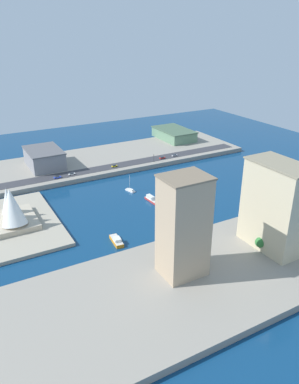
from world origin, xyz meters
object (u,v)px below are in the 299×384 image
ferry_yellow_fast (269,181)px  hatchback_blue (57,177)px  water_taxi_orange (116,240)px  office_block_beige (276,206)px  tugboat_red (151,199)px  terminal_long_green (174,134)px  apartment_midrise_tan (183,227)px  sailboat_small_white (130,190)px  sedan_silver (175,155)px  van_white (72,174)px  ferry_white_commuter (184,176)px  opera_landmark (11,209)px  pickup_red (162,158)px  taxi_yellow_cab (114,166)px  traffic_light_waterfront (154,157)px  warehouse_low_gray (44,158)px

ferry_yellow_fast → hatchback_blue: (77.24, 133.78, 2.29)m
water_taxi_orange → office_block_beige: bearing=-125.1°
tugboat_red → ferry_yellow_fast: bearing=-100.6°
terminal_long_green → apartment_midrise_tan: (-186.70, 114.76, 18.39)m
sailboat_small_white → sedan_silver: size_ratio=2.41×
water_taxi_orange → van_white: size_ratio=2.82×
hatchback_blue → ferry_white_commuter: bearing=-114.9°
tugboat_red → water_taxi_orange: water_taxi_orange is taller
sailboat_small_white → opera_landmark: (-13.68, 80.82, 10.63)m
hatchback_blue → opera_landmark: bearing=142.4°
apartment_midrise_tan → office_block_beige: bearing=-93.5°
apartment_midrise_tan → ferry_yellow_fast: bearing=-62.2°
ferry_white_commuter → water_taxi_orange: size_ratio=1.57×
terminal_long_green → ferry_yellow_fast: bearing=-178.7°
sailboat_small_white → pickup_red: bearing=-51.1°
ferry_white_commuter → apartment_midrise_tan: size_ratio=0.47×
sailboat_small_white → pickup_red: size_ratio=2.28×
taxi_yellow_cab → terminal_long_green: bearing=-61.7°
water_taxi_orange → office_block_beige: (-45.64, -64.84, 24.28)m
tugboat_red → traffic_light_waterfront: (57.17, -34.46, 6.57)m
sailboat_small_white → apartment_midrise_tan: size_ratio=0.25×
taxi_yellow_cab → water_taxi_orange: bearing=156.4°
sailboat_small_white → office_block_beige: office_block_beige is taller
terminal_long_green → tugboat_red: bearing=141.4°
water_taxi_orange → taxi_yellow_cab: 107.61m
pickup_red → traffic_light_waterfront: traffic_light_waterfront is taller
ferry_white_commuter → sedan_silver: size_ratio=4.53×
ferry_yellow_fast → taxi_yellow_cab: 117.89m
ferry_white_commuter → opera_landmark: bearing=96.4°
tugboat_red → traffic_light_waterfront: size_ratio=2.08×
sailboat_small_white → traffic_light_waterfront: (36.38, -39.58, 7.04)m
water_taxi_orange → office_block_beige: size_ratio=0.32×
terminal_long_green → sedan_silver: terminal_long_green is taller
ferry_white_commuter → hatchback_blue: size_ratio=4.24×
office_block_beige → opera_landmark: bearing=50.8°
sailboat_small_white → water_taxi_orange: (-57.16, 36.54, 0.48)m
apartment_midrise_tan → warehouse_low_gray: bearing=5.8°
warehouse_low_gray → taxi_yellow_cab: size_ratio=8.28×
sailboat_small_white → apartment_midrise_tan: bearing=166.7°
ferry_white_commuter → apartment_midrise_tan: bearing=145.7°
hatchback_blue → pickup_red: size_ratio=1.01×
sedan_silver → traffic_light_waterfront: (-4.58, 23.11, 3.46)m
taxi_yellow_cab → van_white: 34.80m
water_taxi_orange → van_white: van_white is taller
tugboat_red → traffic_light_waterfront: traffic_light_waterfront is taller
sailboat_small_white → taxi_yellow_cab: (41.40, -6.56, 3.68)m
ferry_yellow_fast → pickup_red: ferry_yellow_fast is taller
sailboat_small_white → pickup_red: sailboat_small_white is taller
traffic_light_waterfront → sedan_silver: bearing=-78.8°
terminal_long_green → van_white: (-45.87, 119.51, -4.03)m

